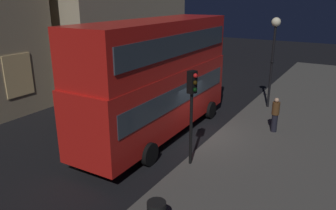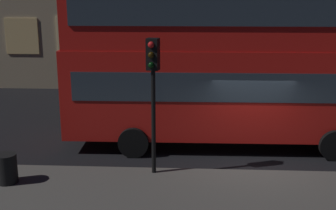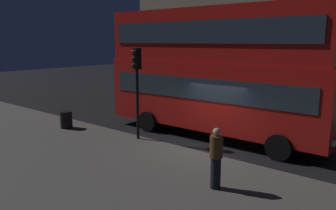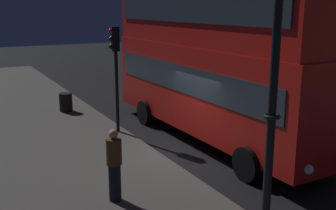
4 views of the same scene
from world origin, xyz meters
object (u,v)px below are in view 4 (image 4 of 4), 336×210
traffic_light_near_kerb (115,57)px  pedestrian (114,164)px  double_decker_bus (215,52)px  litter_bin (66,102)px  street_lamp (276,42)px

traffic_light_near_kerb → pedestrian: (5.06, -2.05, -1.84)m
double_decker_bus → traffic_light_near_kerb: 3.46m
double_decker_bus → litter_bin: double_decker_bus is taller
street_lamp → traffic_light_near_kerb: bearing=174.8°
double_decker_bus → street_lamp: bearing=-28.7°
street_lamp → pedestrian: size_ratio=3.03×
traffic_light_near_kerb → litter_bin: traffic_light_near_kerb is taller
traffic_light_near_kerb → pedestrian: bearing=-8.6°
double_decker_bus → street_lamp: double_decker_bus is taller
double_decker_bus → litter_bin: 7.40m
pedestrian → double_decker_bus: bearing=152.9°
street_lamp → litter_bin: (-12.66, -0.08, -3.55)m
traffic_light_near_kerb → litter_bin: size_ratio=4.73×
traffic_light_near_kerb → double_decker_bus: bearing=67.9°
street_lamp → pedestrian: street_lamp is taller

